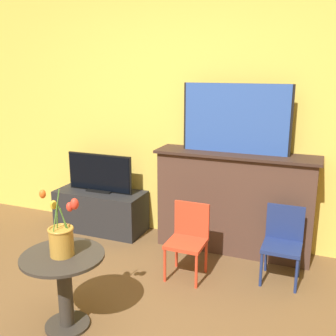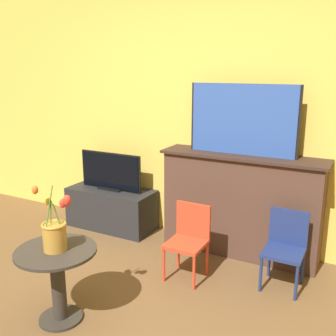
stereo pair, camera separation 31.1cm
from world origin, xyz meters
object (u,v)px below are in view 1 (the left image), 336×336
(chair_blue, at_px, (283,239))
(vase_tulips, at_px, (62,237))
(chair_red, at_px, (188,236))
(painting, at_px, (236,119))
(tv_monitor, at_px, (100,174))

(chair_blue, distance_m, vase_tulips, 1.78)
(chair_red, height_order, chair_blue, same)
(painting, distance_m, chair_blue, 1.13)
(chair_red, relative_size, chair_blue, 1.00)
(chair_red, xyz_separation_m, chair_blue, (0.75, 0.22, 0.00))
(tv_monitor, xyz_separation_m, chair_blue, (1.94, -0.33, -0.28))
(chair_blue, relative_size, vase_tulips, 1.31)
(chair_blue, bearing_deg, vase_tulips, -136.82)
(chair_red, bearing_deg, chair_blue, 16.68)
(chair_blue, bearing_deg, tv_monitor, 170.34)
(tv_monitor, bearing_deg, chair_red, -24.93)
(tv_monitor, bearing_deg, painting, 2.53)
(vase_tulips, bearing_deg, chair_blue, 43.18)
(tv_monitor, xyz_separation_m, vase_tulips, (0.66, -1.53, 0.03))
(vase_tulips, bearing_deg, painting, 64.54)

